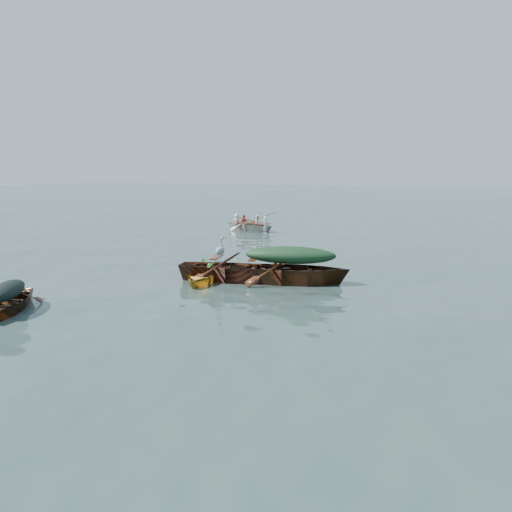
{
  "coord_description": "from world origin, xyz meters",
  "views": [
    {
      "loc": [
        7.54,
        -12.98,
        3.51
      ],
      "look_at": [
        0.05,
        1.69,
        0.5
      ],
      "focal_mm": 35.0,
      "sensor_mm": 36.0,
      "label": 1
    }
  ],
  "objects_px": {
    "rowed_boat": "(251,231)",
    "heron": "(220,255)",
    "yellow_dinghy": "(203,282)",
    "dark_covered_boat": "(9,311)",
    "open_wooden_boat": "(235,281)",
    "green_tarp_boat": "(290,283)"
  },
  "relations": [
    {
      "from": "rowed_boat",
      "to": "heron",
      "type": "relative_size",
      "value": 4.29
    },
    {
      "from": "yellow_dinghy",
      "to": "heron",
      "type": "relative_size",
      "value": 3.07
    },
    {
      "from": "rowed_boat",
      "to": "heron",
      "type": "xyz_separation_m",
      "value": [
        4.69,
        -10.95,
        0.83
      ]
    },
    {
      "from": "dark_covered_boat",
      "to": "yellow_dinghy",
      "type": "bearing_deg",
      "value": 28.23
    },
    {
      "from": "yellow_dinghy",
      "to": "dark_covered_boat",
      "type": "xyz_separation_m",
      "value": [
        -2.5,
        -4.8,
        0.0
      ]
    },
    {
      "from": "yellow_dinghy",
      "to": "open_wooden_boat",
      "type": "bearing_deg",
      "value": 15.81
    },
    {
      "from": "green_tarp_boat",
      "to": "open_wooden_boat",
      "type": "distance_m",
      "value": 1.68
    },
    {
      "from": "yellow_dinghy",
      "to": "heron",
      "type": "bearing_deg",
      "value": 5.19
    },
    {
      "from": "green_tarp_boat",
      "to": "open_wooden_boat",
      "type": "xyz_separation_m",
      "value": [
        -1.6,
        -0.5,
        0.0
      ]
    },
    {
      "from": "open_wooden_boat",
      "to": "heron",
      "type": "bearing_deg",
      "value": 118.68
    },
    {
      "from": "green_tarp_boat",
      "to": "heron",
      "type": "distance_m",
      "value": 2.27
    },
    {
      "from": "rowed_boat",
      "to": "open_wooden_boat",
      "type": "bearing_deg",
      "value": -144.21
    },
    {
      "from": "yellow_dinghy",
      "to": "open_wooden_boat",
      "type": "height_order",
      "value": "open_wooden_boat"
    },
    {
      "from": "green_tarp_boat",
      "to": "open_wooden_boat",
      "type": "bearing_deg",
      "value": 90.0
    },
    {
      "from": "open_wooden_boat",
      "to": "heron",
      "type": "height_order",
      "value": "heron"
    },
    {
      "from": "green_tarp_boat",
      "to": "heron",
      "type": "xyz_separation_m",
      "value": [
        -1.94,
        -0.82,
        0.83
      ]
    },
    {
      "from": "rowed_boat",
      "to": "yellow_dinghy",
      "type": "bearing_deg",
      "value": -149.01
    },
    {
      "from": "dark_covered_boat",
      "to": "open_wooden_boat",
      "type": "xyz_separation_m",
      "value": [
        3.36,
        5.31,
        0.0
      ]
    },
    {
      "from": "open_wooden_boat",
      "to": "yellow_dinghy",
      "type": "bearing_deg",
      "value": 106.14
    },
    {
      "from": "dark_covered_boat",
      "to": "green_tarp_boat",
      "type": "bearing_deg",
      "value": 15.27
    },
    {
      "from": "dark_covered_boat",
      "to": "rowed_boat",
      "type": "relative_size",
      "value": 0.8
    },
    {
      "from": "dark_covered_boat",
      "to": "rowed_boat",
      "type": "bearing_deg",
      "value": 61.74
    }
  ]
}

